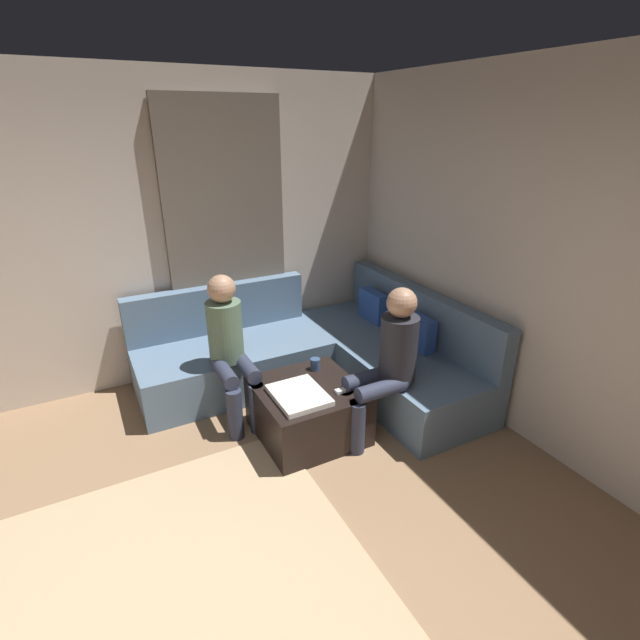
% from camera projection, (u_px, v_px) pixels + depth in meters
% --- Properties ---
extents(wall_left, '(0.12, 6.00, 2.70)m').
position_uv_depth(wall_left, '(69.00, 245.00, 3.84)').
color(wall_left, beige).
rests_on(wall_left, ground_plane).
extents(curtain_panel, '(0.06, 1.10, 2.50)m').
position_uv_depth(curtain_panel, '(228.00, 242.00, 4.36)').
color(curtain_panel, '#726659').
rests_on(curtain_panel, ground_plane).
extents(sectional_couch, '(2.10, 2.55, 0.87)m').
position_uv_depth(sectional_couch, '(321.00, 355.00, 4.37)').
color(sectional_couch, slate).
rests_on(sectional_couch, ground_plane).
extents(ottoman, '(0.76, 0.76, 0.42)m').
position_uv_depth(ottoman, '(308.00, 410.00, 3.65)').
color(ottoman, black).
rests_on(ottoman, ground_plane).
extents(folded_blanket, '(0.44, 0.36, 0.04)m').
position_uv_depth(folded_blanket, '(299.00, 395.00, 3.43)').
color(folded_blanket, white).
rests_on(folded_blanket, ottoman).
extents(coffee_mug, '(0.08, 0.08, 0.10)m').
position_uv_depth(coffee_mug, '(315.00, 364.00, 3.81)').
color(coffee_mug, '#334C72').
rests_on(coffee_mug, ottoman).
extents(game_remote, '(0.05, 0.15, 0.02)m').
position_uv_depth(game_remote, '(345.00, 390.00, 3.51)').
color(game_remote, white).
rests_on(game_remote, ottoman).
extents(person_on_couch_back, '(0.30, 0.60, 1.20)m').
position_uv_depth(person_on_couch_back, '(387.00, 359.00, 3.48)').
color(person_on_couch_back, '#2D3347').
rests_on(person_on_couch_back, ground_plane).
extents(person_on_couch_side, '(0.60, 0.30, 1.20)m').
position_uv_depth(person_on_couch_side, '(230.00, 344.00, 3.71)').
color(person_on_couch_side, '#2D3347').
rests_on(person_on_couch_side, ground_plane).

